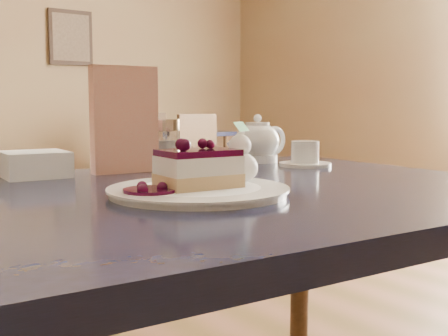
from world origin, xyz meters
TOP-DOWN VIEW (x-y plane):
  - main_table at (0.13, 0.17)m, footprint 1.28×0.90m
  - dessert_plate at (0.13, 0.12)m, footprint 0.28×0.28m
  - cheesecake_slice at (0.13, 0.12)m, footprint 0.13×0.10m
  - whipped_cream at (0.22, 0.12)m, footprint 0.06×0.06m
  - berry_sauce at (0.04, 0.12)m, footprint 0.08×0.08m
  - tea_set at (0.55, 0.44)m, footprint 0.20×0.26m
  - menu_card at (0.17, 0.46)m, footprint 0.15×0.04m
  - sugar_shaker at (0.28, 0.47)m, footprint 0.06×0.06m
  - napkin_stack at (-0.01, 0.50)m, footprint 0.13×0.13m
  - bg_table_far_right at (2.18, 3.65)m, footprint 0.98×1.66m

SIDE VIEW (x-z plane):
  - bg_table_far_right at x=2.18m, z-range -0.49..0.62m
  - main_table at x=0.13m, z-range 0.30..1.08m
  - dessert_plate at x=0.13m, z-range 0.77..0.78m
  - berry_sauce at x=0.04m, z-range 0.78..0.79m
  - napkin_stack at x=-0.01m, z-range 0.77..0.82m
  - whipped_cream at x=0.22m, z-range 0.78..0.84m
  - cheesecake_slice at x=0.13m, z-range 0.78..0.84m
  - tea_set at x=0.55m, z-range 0.76..0.87m
  - sugar_shaker at x=0.28m, z-range 0.77..0.89m
  - menu_card at x=0.17m, z-range 0.77..1.00m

